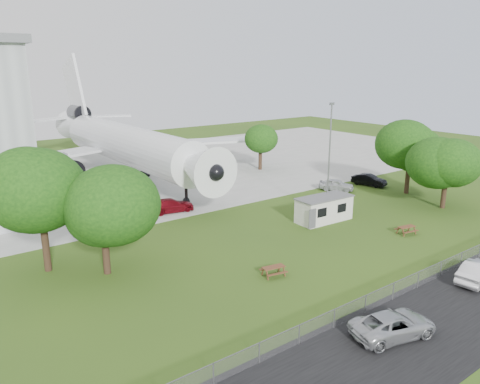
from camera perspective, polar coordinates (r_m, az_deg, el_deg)
ground at (r=41.91m, az=9.03°, el=-7.13°), size 160.00×160.00×0.00m
asphalt_strip at (r=35.10m, az=24.79°, el=-13.05°), size 120.00×8.00×0.02m
concrete_apron at (r=72.29m, az=-13.06°, el=2.22°), size 120.00×46.00×0.03m
airliner at (r=68.59m, az=-14.10°, el=5.94°), size 46.36×47.73×17.69m
site_cabin at (r=49.55m, az=10.21°, el=-2.02°), size 6.81×2.98×2.62m
picnic_west at (r=36.96m, az=4.09°, el=-10.13°), size 2.05×1.81×0.76m
picnic_east at (r=48.23m, az=19.57°, el=-4.82°), size 2.04×1.80×0.76m
fence at (r=36.61m, az=19.93°, el=-11.34°), size 58.00×0.04×1.30m
lamp_mast at (r=50.01m, az=10.80°, el=3.65°), size 0.16×0.16×12.00m
tree_west_big at (r=38.57m, az=-23.33°, el=0.63°), size 7.70×7.70×10.78m
tree_west_small at (r=36.86m, az=-16.43°, el=-2.00°), size 7.68×7.68×9.13m
tree_east_front at (r=57.14m, az=23.98°, el=3.34°), size 7.33×7.33×9.00m
tree_east_back at (r=62.10m, az=20.06°, el=5.02°), size 8.51×8.51×10.04m
tree_far_apron at (r=72.38m, az=2.51°, el=6.17°), size 5.68×5.68×7.27m
car_centre_sedan at (r=39.86m, az=27.08°, el=-8.63°), size 5.14×2.39×1.63m
car_west_estate at (r=30.54m, az=18.19°, el=-15.16°), size 5.83×3.76×1.50m
car_ne_hatch at (r=61.99m, az=11.67°, el=0.86°), size 4.00×4.66×1.51m
car_ne_sedan at (r=65.58m, az=15.46°, el=1.41°), size 2.72×4.88×1.52m
car_apron_van at (r=52.35m, az=-8.44°, el=-1.65°), size 5.46×2.86×1.51m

